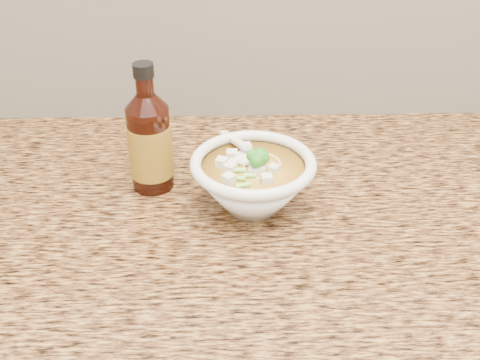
{
  "coord_description": "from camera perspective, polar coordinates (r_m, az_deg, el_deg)",
  "views": [
    {
      "loc": [
        -0.2,
        0.88,
        1.45
      ],
      "look_at": [
        -0.18,
        1.66,
        0.95
      ],
      "focal_mm": 45.0,
      "sensor_mm": 36.0,
      "label": 1
    }
  ],
  "objects": [
    {
      "name": "hot_sauce_bottle",
      "position": [
        0.97,
        -8.54,
        3.52
      ],
      "size": [
        0.08,
        0.08,
        0.22
      ],
      "rotation": [
        0.0,
        0.0,
        -0.19
      ],
      "color": "#380F07",
      "rests_on": "counter_slab"
    },
    {
      "name": "soup_bowl",
      "position": [
        0.93,
        1.24,
        -0.2
      ],
      "size": [
        0.19,
        0.21,
        0.11
      ],
      "rotation": [
        0.0,
        0.0,
        0.24
      ],
      "color": "white",
      "rests_on": "counter_slab"
    },
    {
      "name": "counter_slab",
      "position": [
        1.0,
        10.32,
        -2.71
      ],
      "size": [
        4.0,
        0.68,
        0.04
      ],
      "primitive_type": "cube",
      "color": "#9F733A",
      "rests_on": "cabinet"
    }
  ]
}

